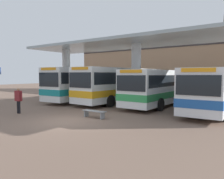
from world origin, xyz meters
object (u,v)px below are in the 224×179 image
at_px(transit_bus_center_bay, 123,83).
at_px(pedestrian_waiting, 18,98).
at_px(waiting_bench_near_pillar, 94,113).
at_px(transit_bus_left_bay, 87,83).
at_px(transit_bus_right_bay, 164,86).
at_px(transit_bus_far_right_bay, 213,88).

distance_m(transit_bus_center_bay, pedestrian_waiting, 10.26).
height_order(transit_bus_center_bay, waiting_bench_near_pillar, transit_bus_center_bay).
height_order(transit_bus_left_bay, transit_bus_right_bay, transit_bus_left_bay).
relative_size(transit_bus_right_bay, waiting_bench_near_pillar, 7.12).
relative_size(transit_bus_center_bay, transit_bus_right_bay, 1.03).
distance_m(transit_bus_left_bay, transit_bus_far_right_bay, 12.49).
xyz_separation_m(transit_bus_left_bay, transit_bus_far_right_bay, (12.49, -0.22, -0.12)).
relative_size(transit_bus_left_bay, transit_bus_center_bay, 0.87).
height_order(waiting_bench_near_pillar, pedestrian_waiting, pedestrian_waiting).
bearing_deg(transit_bus_left_bay, pedestrian_waiting, 96.61).
relative_size(transit_bus_center_bay, pedestrian_waiting, 6.76).
relative_size(transit_bus_right_bay, transit_bus_far_right_bay, 1.16).
relative_size(transit_bus_left_bay, pedestrian_waiting, 5.90).
bearing_deg(transit_bus_left_bay, waiting_bench_near_pillar, 131.53).
relative_size(transit_bus_left_bay, transit_bus_right_bay, 0.90).
height_order(transit_bus_left_bay, transit_bus_center_bay, transit_bus_left_bay).
height_order(transit_bus_center_bay, pedestrian_waiting, transit_bus_center_bay).
relative_size(transit_bus_center_bay, waiting_bench_near_pillar, 7.36).
xyz_separation_m(transit_bus_center_bay, pedestrian_waiting, (-2.35, -9.96, -0.77)).
bearing_deg(waiting_bench_near_pillar, transit_bus_left_bay, 134.23).
distance_m(transit_bus_left_bay, waiting_bench_near_pillar, 9.89).
bearing_deg(transit_bus_center_bay, transit_bus_left_bay, 18.68).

